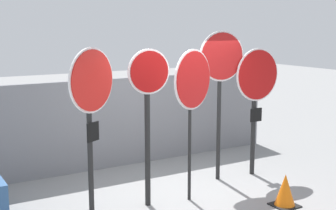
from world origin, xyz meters
name	(u,v)px	position (x,y,z in m)	size (l,w,h in m)	color
ground_plane	(186,193)	(0.00, 0.00, 0.00)	(40.00, 40.00, 0.00)	gray
fence_back	(132,121)	(0.00, 1.99, 0.87)	(6.44, 0.12, 1.75)	slate
stop_sign_0	(91,97)	(-1.62, 0.00, 1.74)	(0.84, 0.47, 2.46)	black
stop_sign_1	(148,100)	(-0.79, -0.18, 1.66)	(0.67, 0.15, 2.42)	black
stop_sign_2	(193,86)	(-0.09, -0.33, 1.83)	(0.87, 0.37, 2.41)	black
stop_sign_3	(221,72)	(0.89, 0.27, 1.96)	(0.87, 0.17, 2.67)	black
stop_sign_4	(257,88)	(1.63, 0.17, 1.64)	(0.96, 0.14, 2.36)	black
traffic_cone_0	(285,190)	(1.01, -1.26, 0.25)	(0.38, 0.38, 0.51)	black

